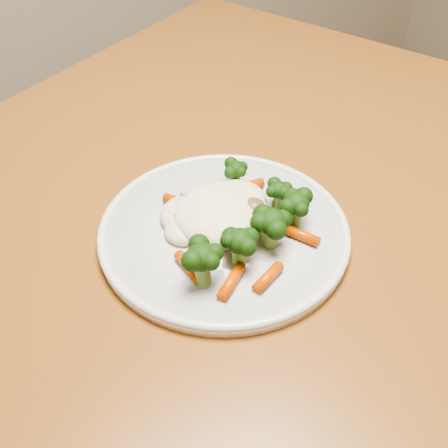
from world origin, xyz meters
The scene contains 3 objects.
dining_table centered at (-0.30, 0.23, 0.64)m, with size 1.33×1.14×0.75m.
plate centered at (-0.29, 0.15, 0.76)m, with size 0.28×0.28×0.01m, color silver.
meal centered at (-0.28, 0.14, 0.78)m, with size 0.18×0.19×0.05m.
Camera 1 is at (-0.53, -0.25, 1.19)m, focal length 45.00 mm.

